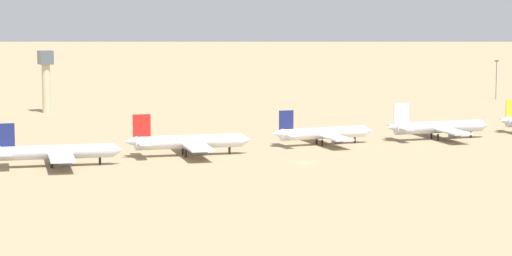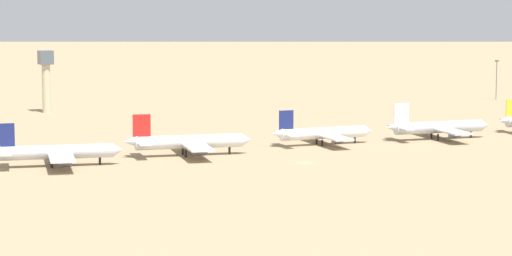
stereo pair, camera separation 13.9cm
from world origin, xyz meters
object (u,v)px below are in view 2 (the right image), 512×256
object	(u,v)px
parked_jet_navy_2	(55,152)
parked_jet_navy_4	(322,133)
parked_jet_red_3	(188,142)
control_tower	(46,75)
light_pole_mid	(496,77)
parked_jet_white_5	(438,127)

from	to	relation	value
parked_jet_navy_2	parked_jet_navy_4	world-z (taller)	parked_jet_navy_2
parked_jet_red_3	control_tower	size ratio (longest dim) A/B	1.56
parked_jet_red_3	parked_jet_navy_4	size ratio (longest dim) A/B	1.11
parked_jet_navy_2	parked_jet_red_3	xyz separation A→B (m)	(39.94, 2.76, 0.08)
parked_jet_navy_2	parked_jet_red_3	world-z (taller)	parked_jet_red_3
parked_jet_navy_4	light_pole_mid	bearing A→B (deg)	39.00
parked_jet_navy_4	control_tower	bearing A→B (deg)	117.80
light_pole_mid	parked_jet_navy_4	bearing A→B (deg)	-145.93
control_tower	light_pole_mid	xyz separation A→B (m)	(189.39, -32.82, -4.82)
parked_jet_navy_2	light_pole_mid	world-z (taller)	light_pole_mid
control_tower	parked_jet_red_3	bearing A→B (deg)	-86.95
parked_jet_red_3	control_tower	distance (m)	128.96
parked_jet_navy_2	light_pole_mid	size ratio (longest dim) A/B	2.17
light_pole_mid	parked_jet_white_5	bearing A→B (deg)	-135.02
parked_jet_navy_2	parked_jet_white_5	world-z (taller)	parked_jet_navy_2
parked_jet_red_3	light_pole_mid	distance (m)	206.11
control_tower	light_pole_mid	bearing A→B (deg)	-9.83
control_tower	light_pole_mid	size ratio (longest dim) A/B	1.42
light_pole_mid	parked_jet_navy_2	bearing A→B (deg)	-156.16
parked_jet_red_3	parked_jet_navy_4	distance (m)	46.07
parked_jet_red_3	parked_jet_navy_4	bearing A→B (deg)	15.08
parked_jet_navy_4	control_tower	xyz separation A→B (m)	(-52.80, 125.20, 10.84)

